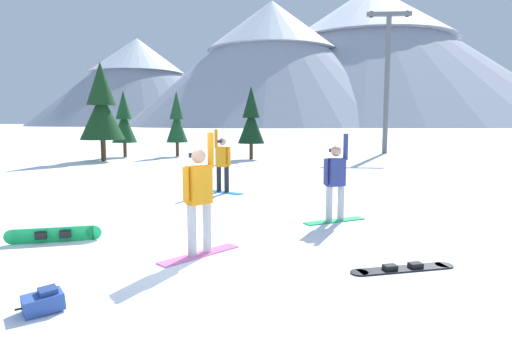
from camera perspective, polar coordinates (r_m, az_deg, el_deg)
ground_plane at (r=7.08m, az=-12.06°, el=-12.19°), size 800.00×800.00×0.00m
snowboarder_foreground at (r=7.14m, az=-7.72°, el=-3.68°), size 1.23×1.36×2.09m
snowboarder_midground at (r=9.68m, az=10.72°, el=-1.35°), size 1.46×0.98×2.00m
snowboarder_background at (r=13.49m, az=-4.56°, el=1.04°), size 1.44×1.00×2.03m
loose_snowboard_far_spare at (r=7.02m, az=19.28°, el=-12.41°), size 1.73×0.78×0.09m
loose_snowboard_near_left at (r=8.87m, az=-25.75°, el=-7.86°), size 1.66×0.60×0.30m
backpack_blue at (r=5.86m, az=-26.87°, el=-15.55°), size 0.55×0.54×0.28m
pine_tree_broad at (r=28.46m, az=-17.46°, el=6.43°), size 1.56×1.56×4.27m
pine_tree_slender at (r=25.96m, az=-20.20°, el=8.04°), size 2.50×2.50×5.68m
pine_tree_twin at (r=28.07m, az=-10.69°, el=6.61°), size 1.41×1.41×4.27m
pine_tree_short at (r=25.49m, az=-0.66°, el=6.91°), size 1.63×1.63×4.41m
ski_lift_tower at (r=31.90m, az=17.36°, el=12.40°), size 3.08×0.36×9.96m
peak_central_summit at (r=263.39m, az=-15.71°, el=11.67°), size 123.21×123.21×50.96m
peak_west_ridge at (r=221.96m, az=2.13°, el=14.53°), size 147.53×147.53×62.95m
peak_north_spur at (r=270.72m, az=15.15°, el=15.01°), size 221.67×221.67×82.09m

